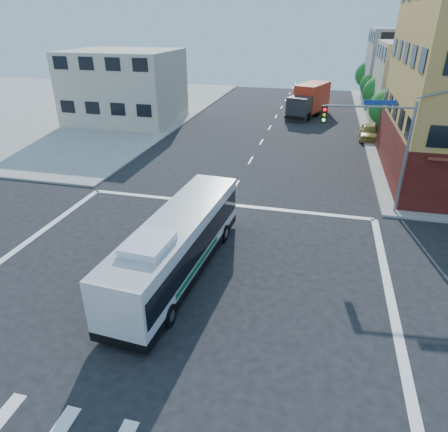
# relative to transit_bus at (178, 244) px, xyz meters

# --- Properties ---
(ground) EXTENTS (120.00, 120.00, 0.00)m
(ground) POSITION_rel_transit_bus_xyz_m (0.27, -1.21, -1.62)
(ground) COLOR black
(ground) RESTS_ON ground
(sidewalk_nw) EXTENTS (50.00, 50.00, 0.15)m
(sidewalk_nw) POSITION_rel_transit_bus_xyz_m (-34.73, 33.79, -1.54)
(sidewalk_nw) COLOR gray
(sidewalk_nw) RESTS_ON ground
(building_east_near) EXTENTS (12.06, 10.06, 9.00)m
(building_east_near) POSITION_rel_transit_bus_xyz_m (17.25, 32.77, 2.89)
(building_east_near) COLOR #C6B497
(building_east_near) RESTS_ON ground
(building_east_far) EXTENTS (12.06, 10.06, 10.00)m
(building_east_far) POSITION_rel_transit_bus_xyz_m (17.24, 46.76, 3.39)
(building_east_far) COLOR gray
(building_east_far) RESTS_ON ground
(building_west) EXTENTS (12.06, 10.06, 8.00)m
(building_west) POSITION_rel_transit_bus_xyz_m (-16.75, 28.77, 2.39)
(building_west) COLOR #BFB49E
(building_west) RESTS_ON ground
(signal_mast_ne) EXTENTS (7.91, 1.13, 8.07)m
(signal_mast_ne) POSITION_rel_transit_bus_xyz_m (9.34, 9.40, 3.36)
(signal_mast_ne) COLOR gray
(signal_mast_ne) RESTS_ON ground
(street_tree_a) EXTENTS (3.60, 3.60, 5.53)m
(street_tree_a) POSITION_rel_transit_bus_xyz_m (12.17, 26.71, 1.97)
(street_tree_a) COLOR #361F13
(street_tree_a) RESTS_ON ground
(street_tree_b) EXTENTS (3.80, 3.80, 5.79)m
(street_tree_b) POSITION_rel_transit_bus_xyz_m (12.17, 34.71, 2.13)
(street_tree_b) COLOR #361F13
(street_tree_b) RESTS_ON ground
(street_tree_c) EXTENTS (3.40, 3.40, 5.29)m
(street_tree_c) POSITION_rel_transit_bus_xyz_m (12.17, 42.71, 1.84)
(street_tree_c) COLOR #361F13
(street_tree_c) RESTS_ON ground
(street_tree_d) EXTENTS (4.00, 4.00, 6.03)m
(street_tree_d) POSITION_rel_transit_bus_xyz_m (12.17, 50.71, 2.26)
(street_tree_d) COLOR #361F13
(street_tree_d) RESTS_ON ground
(transit_bus) EXTENTS (3.20, 11.33, 3.31)m
(transit_bus) POSITION_rel_transit_bus_xyz_m (0.00, 0.00, 0.00)
(transit_bus) COLOR black
(transit_bus) RESTS_ON ground
(box_truck) EXTENTS (5.08, 8.93, 3.86)m
(box_truck) POSITION_rel_transit_bus_xyz_m (4.10, 36.95, 0.25)
(box_truck) COLOR #26252B
(box_truck) RESTS_ON ground
(parked_car) EXTENTS (2.07, 4.60, 1.53)m
(parked_car) POSITION_rel_transit_bus_xyz_m (10.75, 27.40, -0.85)
(parked_car) COLOR gold
(parked_car) RESTS_ON ground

